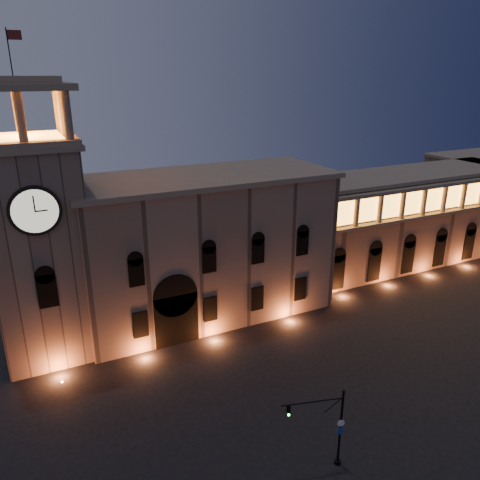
{
  "coord_description": "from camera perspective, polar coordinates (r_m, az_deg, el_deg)",
  "views": [
    {
      "loc": [
        -21.5,
        -27.93,
        28.62
      ],
      "look_at": [
        -0.24,
        16.0,
        11.18
      ],
      "focal_mm": 35.0,
      "sensor_mm": 36.0,
      "label": 1
    }
  ],
  "objects": [
    {
      "name": "government_building",
      "position": [
        57.07,
        -4.26,
        -0.74
      ],
      "size": [
        30.8,
        12.8,
        17.6
      ],
      "color": "#7B6250",
      "rests_on": "ground"
    },
    {
      "name": "traffic_light",
      "position": [
        38.33,
        10.92,
        -21.53
      ],
      "size": [
        4.85,
        1.55,
        6.85
      ],
      "rotation": [
        0.0,
        0.0,
        -0.26
      ],
      "color": "black",
      "rests_on": "ground"
    },
    {
      "name": "clock_tower",
      "position": [
        51.51,
        -23.34,
        -0.24
      ],
      "size": [
        9.8,
        9.8,
        32.4
      ],
      "color": "#7B6250",
      "rests_on": "ground"
    },
    {
      "name": "ground",
      "position": [
        45.41,
        9.68,
        -19.74
      ],
      "size": [
        160.0,
        160.0,
        0.0
      ],
      "primitive_type": "plane",
      "color": "black",
      "rests_on": "ground"
    },
    {
      "name": "colonnade_wing",
      "position": [
        77.48,
        19.29,
        2.6
      ],
      "size": [
        40.6,
        11.5,
        14.5
      ],
      "color": "#765D4B",
      "rests_on": "ground"
    }
  ]
}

